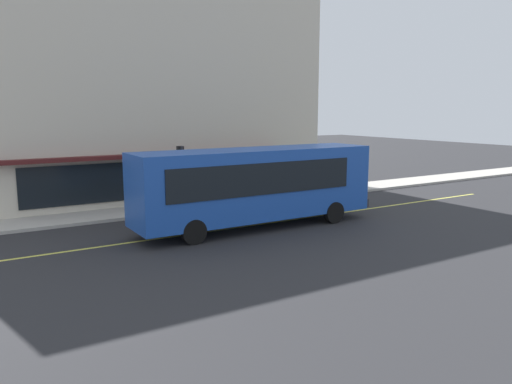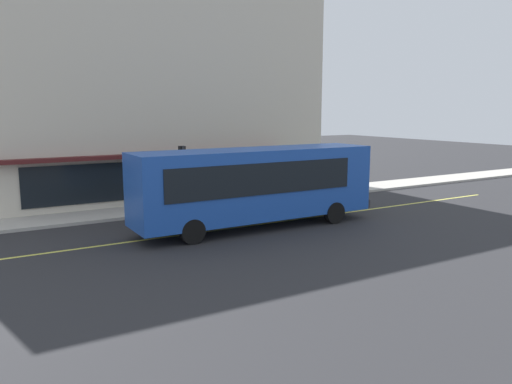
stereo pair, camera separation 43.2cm
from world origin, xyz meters
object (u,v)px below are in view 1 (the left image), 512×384
object	(u,v)px
traffic_light	(181,162)
bus	(257,183)
car_yellow	(296,193)
pedestrian_at_corner	(226,184)

from	to	relation	value
traffic_light	bus	bearing A→B (deg)	-74.92
car_yellow	pedestrian_at_corner	distance (m)	3.90
traffic_light	car_yellow	distance (m)	6.41
bus	traffic_light	xyz separation A→B (m)	(-1.38, 5.12, 0.55)
bus	pedestrian_at_corner	size ratio (longest dim) A/B	6.63
traffic_light	pedestrian_at_corner	bearing A→B (deg)	7.48
traffic_light	pedestrian_at_corner	world-z (taller)	traffic_light
car_yellow	bus	bearing A→B (deg)	-145.07
pedestrian_at_corner	car_yellow	bearing A→B (deg)	-38.14
traffic_light	pedestrian_at_corner	xyz separation A→B (m)	(2.76, 0.36, -1.38)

